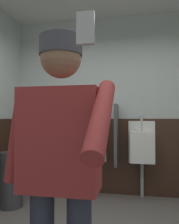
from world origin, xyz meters
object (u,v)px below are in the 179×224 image
Objects in this scene: urinal_middle at (142,146)px; soap_dispenser at (60,108)px; urinal_left at (93,145)px; person at (60,154)px; trash_bin at (11,179)px; cell_phone at (86,28)px.

urinal_middle is 6.89× the size of soap_dispenser.
person is (0.22, -2.23, 0.22)m from urinal_left.
trash_bin is 1.33m from soap_dispenser.
cell_phone reaches higher than trash_bin.
soap_dispenser reaches higher than trash_bin.
urinal_left is 6.89× the size of soap_dispenser.
cell_phone is at bearing -80.00° from urinal_left.
trash_bin is (-1.22, 1.58, -0.63)m from person.
person is 2.28× the size of trash_bin.
urinal_middle is 1.91m from trash_bin.
urinal_left is 0.83m from soap_dispenser.
trash_bin is at bearing -119.39° from soap_dispenser.
person reaches higher than soap_dispenser.
person reaches higher than urinal_left.
soap_dispenser is (-1.05, 2.85, -0.14)m from cell_phone.
soap_dispenser is at bearing 108.85° from cell_phone.
urinal_left is 1.26m from trash_bin.
person is at bearing -71.35° from soap_dispenser.
person is (-0.53, -2.23, 0.22)m from urinal_middle.
cell_phone is 0.15× the size of trash_bin.
soap_dispenser reaches higher than urinal_left.
trash_bin is at bearing -147.05° from urinal_left.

